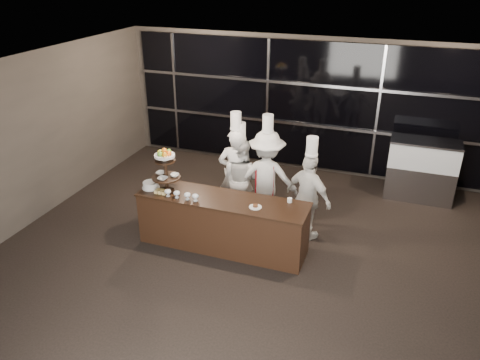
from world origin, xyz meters
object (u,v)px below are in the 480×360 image
(chef_a, at_px, (236,173))
(chef_c, at_px, (267,177))
(display_stand, at_px, (165,166))
(buffet_counter, at_px, (223,223))
(chef_d, at_px, (308,197))
(chef_b, at_px, (240,178))
(layer_cake, at_px, (151,185))
(display_case, at_px, (422,167))

(chef_a, bearing_deg, chef_c, 5.16)
(chef_a, bearing_deg, display_stand, -129.28)
(chef_c, bearing_deg, buffet_counter, -110.94)
(chef_c, height_order, chef_d, chef_c)
(chef_d, bearing_deg, display_stand, -161.42)
(chef_c, bearing_deg, chef_a, -174.84)
(buffet_counter, distance_m, chef_c, 1.25)
(chef_a, xyz_separation_m, chef_d, (1.41, -0.29, -0.10))
(chef_c, relative_size, chef_d, 1.10)
(buffet_counter, height_order, display_stand, display_stand)
(buffet_counter, xyz_separation_m, chef_a, (-0.14, 1.05, 0.44))
(display_stand, relative_size, chef_d, 0.40)
(display_stand, xyz_separation_m, chef_d, (2.26, 0.76, -0.53))
(buffet_counter, xyz_separation_m, display_stand, (-1.00, -0.00, 0.87))
(chef_b, bearing_deg, buffet_counter, -85.79)
(layer_cake, bearing_deg, chef_d, 17.68)
(display_stand, bearing_deg, layer_cake, -169.92)
(chef_b, height_order, chef_c, chef_c)
(display_case, distance_m, chef_c, 3.26)
(buffet_counter, height_order, display_case, display_case)
(display_case, bearing_deg, display_stand, -143.74)
(chef_b, bearing_deg, display_case, 30.89)
(display_case, distance_m, chef_b, 3.68)
(display_case, height_order, chef_d, chef_d)
(display_stand, relative_size, chef_b, 0.40)
(display_stand, xyz_separation_m, chef_b, (0.92, 1.10, -0.55))
(display_stand, height_order, layer_cake, display_stand)
(display_stand, relative_size, chef_a, 0.36)
(buffet_counter, bearing_deg, chef_a, 97.87)
(buffet_counter, distance_m, layer_cake, 1.38)
(display_stand, height_order, chef_d, chef_d)
(chef_d, bearing_deg, chef_a, 168.55)
(chef_b, relative_size, chef_d, 0.99)
(display_stand, bearing_deg, buffet_counter, 0.01)
(chef_b, distance_m, chef_c, 0.51)
(buffet_counter, bearing_deg, chef_d, 31.06)
(display_case, bearing_deg, buffet_counter, -135.81)
(chef_c, bearing_deg, display_case, 35.47)
(chef_b, bearing_deg, chef_c, -0.37)
(buffet_counter, bearing_deg, layer_cake, -177.76)
(display_stand, distance_m, chef_c, 1.85)
(layer_cake, relative_size, chef_d, 0.16)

